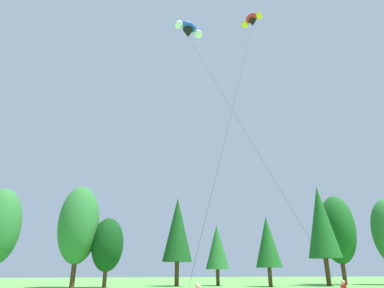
{
  "coord_description": "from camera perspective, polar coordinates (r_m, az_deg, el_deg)",
  "views": [
    {
      "loc": [
        -5.56,
        6.56,
        2.19
      ],
      "look_at": [
        -2.25,
        24.63,
        9.03
      ],
      "focal_mm": 31.7,
      "sensor_mm": 36.0,
      "label": 1
    }
  ],
  "objects": [
    {
      "name": "treeline_tree_d",
      "position": [
        49.75,
        -18.51,
        -12.71
      ],
      "size": [
        5.36,
        5.36,
        13.19
      ],
      "color": "#472D19",
      "rests_on": "ground_plane"
    },
    {
      "name": "treeline_tree_e",
      "position": [
        49.05,
        -14.03,
        -16.09
      ],
      "size": [
        4.21,
        4.21,
        8.92
      ],
      "color": "#472D19",
      "rests_on": "ground_plane"
    },
    {
      "name": "treeline_tree_f",
      "position": [
        52.56,
        -2.47,
        -14.12
      ],
      "size": [
        4.39,
        4.39,
        12.67
      ],
      "color": "#472D19",
      "rests_on": "ground_plane"
    },
    {
      "name": "treeline_tree_g",
      "position": [
        53.7,
        4.24,
        -16.87
      ],
      "size": [
        3.52,
        3.52,
        8.72
      ],
      "color": "#472D19",
      "rests_on": "ground_plane"
    },
    {
      "name": "treeline_tree_h",
      "position": [
        51.81,
        12.58,
        -15.75
      ],
      "size": [
        3.7,
        3.7,
        9.57
      ],
      "color": "#472D19",
      "rests_on": "ground_plane"
    },
    {
      "name": "treeline_tree_i",
      "position": [
        56.98,
        20.88,
        -12.07
      ],
      "size": [
        4.82,
        4.82,
        14.65
      ],
      "color": "#472D19",
      "rests_on": "ground_plane"
    },
    {
      "name": "treeline_tree_j",
      "position": [
        62.59,
        23.29,
        -13.05
      ],
      "size": [
        5.58,
        5.58,
        14.01
      ],
      "color": "#472D19",
      "rests_on": "ground_plane"
    },
    {
      "name": "parafoil_kite_high_red_yellow",
      "position": [
        30.89,
        10.05,
        19.77
      ],
      "size": [
        7.49,
        8.61,
        20.96
      ],
      "color": "red"
    },
    {
      "name": "parafoil_kite_mid_blue_white",
      "position": [
        36.93,
        -0.61,
        18.64
      ],
      "size": [
        8.21,
        11.56,
        25.18
      ],
      "color": "blue"
    }
  ]
}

